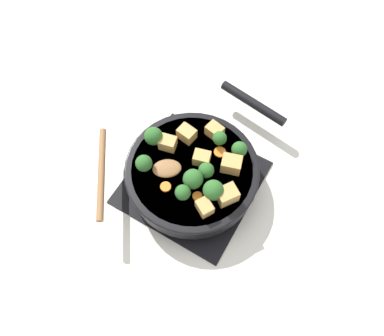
{
  "coord_description": "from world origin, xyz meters",
  "views": [
    {
      "loc": [
        0.2,
        -0.34,
        0.87
      ],
      "look_at": [
        0.0,
        0.0,
        0.08
      ],
      "focal_mm": 35.0,
      "sensor_mm": 36.0,
      "label": 1
    }
  ],
  "objects": [
    {
      "name": "tofu_cube_mid_small",
      "position": [
        -0.0,
        0.11,
        0.1
      ],
      "size": [
        0.04,
        0.04,
        0.03
      ],
      "primitive_type": "cube",
      "rotation": [
        0.0,
        0.0,
        2.94
      ],
      "color": "tan",
      "rests_on": "skillet_pan"
    },
    {
      "name": "broccoli_floret_small_inner",
      "position": [
        -0.09,
        -0.06,
        0.11
      ],
      "size": [
        0.04,
        0.04,
        0.05
      ],
      "color": "#709956",
      "rests_on": "skillet_pan"
    },
    {
      "name": "broccoli_floret_west_rim",
      "position": [
        0.02,
        -0.04,
        0.11
      ],
      "size": [
        0.05,
        0.05,
        0.05
      ],
      "color": "#709956",
      "rests_on": "skillet_pan"
    },
    {
      "name": "tofu_cube_front_piece",
      "position": [
        0.08,
        -0.08,
        0.1
      ],
      "size": [
        0.05,
        0.04,
        0.03
      ],
      "primitive_type": "cube",
      "rotation": [
        0.0,
        0.0,
        2.62
      ],
      "color": "tan",
      "rests_on": "skillet_pan"
    },
    {
      "name": "broccoli_floret_center_top",
      "position": [
        0.08,
        0.09,
        0.11
      ],
      "size": [
        0.04,
        0.04,
        0.04
      ],
      "color": "#709956",
      "rests_on": "skillet_pan"
    },
    {
      "name": "tofu_cube_near_handle",
      "position": [
        -0.05,
        0.07,
        0.1
      ],
      "size": [
        0.04,
        0.04,
        0.03
      ],
      "primitive_type": "cube",
      "rotation": [
        0.0,
        0.0,
        2.99
      ],
      "color": "tan",
      "rests_on": "skillet_pan"
    },
    {
      "name": "skillet_pan",
      "position": [
        0.0,
        0.0,
        0.06
      ],
      "size": [
        0.32,
        0.44,
        0.06
      ],
      "color": "black",
      "rests_on": "front_burner_grate"
    },
    {
      "name": "wooden_spoon",
      "position": [
        -0.12,
        -0.08,
        0.09
      ],
      "size": [
        0.24,
        0.23,
        0.02
      ],
      "color": "olive",
      "rests_on": "skillet_pan"
    },
    {
      "name": "ground_plane",
      "position": [
        0.0,
        0.0,
        0.0
      ],
      "size": [
        2.4,
        2.4,
        0.0
      ],
      "primitive_type": "plane",
      "color": "silver"
    },
    {
      "name": "tofu_cube_back_piece",
      "position": [
        0.01,
        0.03,
        0.1
      ],
      "size": [
        0.05,
        0.04,
        0.03
      ],
      "primitive_type": "cube",
      "rotation": [
        0.0,
        0.0,
        3.41
      ],
      "color": "tan",
      "rests_on": "skillet_pan"
    },
    {
      "name": "broccoli_floret_near_spoon",
      "position": [
        -0.11,
        0.01,
        0.11
      ],
      "size": [
        0.04,
        0.04,
        0.05
      ],
      "color": "#709956",
      "rests_on": "skillet_pan"
    },
    {
      "name": "front_burner_grate",
      "position": [
        0.0,
        0.0,
        0.01
      ],
      "size": [
        0.31,
        0.31,
        0.03
      ],
      "color": "black",
      "rests_on": "ground_plane"
    },
    {
      "name": "carrot_slice_orange_thin",
      "position": [
        0.04,
        0.07,
        0.08
      ],
      "size": [
        0.03,
        0.03,
        0.01
      ],
      "primitive_type": "cylinder",
      "color": "orange",
      "rests_on": "skillet_pan"
    },
    {
      "name": "carrot_slice_edge_slice",
      "position": [
        -0.03,
        -0.07,
        0.08
      ],
      "size": [
        0.02,
        0.02,
        0.01
      ],
      "primitive_type": "cylinder",
      "color": "orange",
      "rests_on": "skillet_pan"
    },
    {
      "name": "tofu_cube_east_chunk",
      "position": [
        0.11,
        -0.03,
        0.1
      ],
      "size": [
        0.06,
        0.06,
        0.04
      ],
      "primitive_type": "cube",
      "rotation": [
        0.0,
        0.0,
        0.97
      ],
      "color": "tan",
      "rests_on": "skillet_pan"
    },
    {
      "name": "broccoli_floret_north_edge",
      "position": [
        0.04,
        0.0,
        0.11
      ],
      "size": [
        0.04,
        0.04,
        0.04
      ],
      "color": "#709956",
      "rests_on": "skillet_pan"
    },
    {
      "name": "tofu_cube_west_chunk",
      "position": [
        -0.08,
        0.02,
        0.1
      ],
      "size": [
        0.05,
        0.04,
        0.03
      ],
      "primitive_type": "cube",
      "rotation": [
        0.0,
        0.0,
        0.23
      ],
      "color": "tan",
      "rests_on": "skillet_pan"
    },
    {
      "name": "carrot_slice_near_center",
      "position": [
        0.05,
        -0.06,
        0.08
      ],
      "size": [
        0.02,
        0.02,
        0.01
      ],
      "primitive_type": "cylinder",
      "color": "orange",
      "rests_on": "skillet_pan"
    },
    {
      "name": "tofu_cube_center_large",
      "position": [
        0.08,
        0.05,
        0.1
      ],
      "size": [
        0.05,
        0.05,
        0.04
      ],
      "primitive_type": "cube",
      "rotation": [
        0.0,
        0.0,
        0.3
      ],
      "color": "tan",
      "rests_on": "skillet_pan"
    },
    {
      "name": "broccoli_floret_mid_floret",
      "position": [
        0.02,
        -0.07,
        0.11
      ],
      "size": [
        0.04,
        0.04,
        0.04
      ],
      "color": "#709956",
      "rests_on": "skillet_pan"
    },
    {
      "name": "broccoli_floret_south_cluster",
      "position": [
        0.02,
        0.09,
        0.11
      ],
      "size": [
        0.03,
        0.03,
        0.04
      ],
      "color": "#709956",
      "rests_on": "skillet_pan"
    },
    {
      "name": "broccoli_floret_east_rim",
      "position": [
        0.08,
        -0.04,
        0.11
      ],
      "size": [
        0.05,
        0.05,
        0.05
      ],
      "color": "#709956",
      "rests_on": "skillet_pan"
    }
  ]
}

